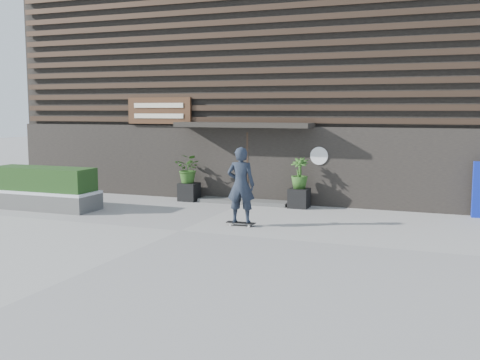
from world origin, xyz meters
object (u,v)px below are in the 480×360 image
at_px(planter_pot_right, 299,198).
at_px(raised_bed, 44,200).
at_px(skateboarder, 241,185).
at_px(planter_pot_left, 189,192).

xyz_separation_m(planter_pot_right, raised_bed, (-7.31, -2.98, -0.05)).
xyz_separation_m(planter_pot_right, skateboarder, (-0.68, -3.28, 0.78)).
height_order(planter_pot_right, skateboarder, skateboarder).
bearing_deg(skateboarder, planter_pot_left, 133.55).
distance_m(planter_pot_right, raised_bed, 7.90).
xyz_separation_m(planter_pot_left, planter_pot_right, (3.80, 0.00, 0.00)).
bearing_deg(planter_pot_right, planter_pot_left, 180.00).
xyz_separation_m(raised_bed, skateboarder, (6.63, -0.30, 0.83)).
distance_m(planter_pot_left, skateboarder, 4.59).
bearing_deg(planter_pot_right, skateboarder, -101.78).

